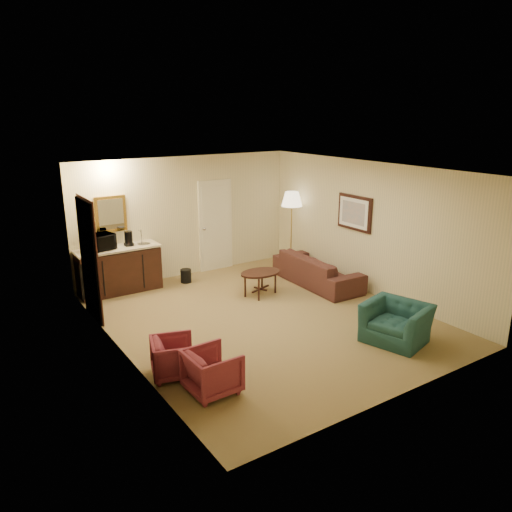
{
  "coord_description": "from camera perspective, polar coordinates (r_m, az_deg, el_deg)",
  "views": [
    {
      "loc": [
        -4.6,
        -6.7,
        3.52
      ],
      "look_at": [
        0.16,
        0.5,
        1.0
      ],
      "focal_mm": 35.0,
      "sensor_mm": 36.0,
      "label": 1
    }
  ],
  "objects": [
    {
      "name": "ground",
      "position": [
        8.85,
        0.91,
        -7.13
      ],
      "size": [
        6.0,
        6.0,
        0.0
      ],
      "primitive_type": "plane",
      "color": "olive",
      "rests_on": "ground"
    },
    {
      "name": "room_walls",
      "position": [
        8.9,
        -2.37,
        4.61
      ],
      "size": [
        5.02,
        6.01,
        2.61
      ],
      "color": "beige",
      "rests_on": "ground"
    },
    {
      "name": "wetbar_cabinet",
      "position": [
        10.33,
        -15.37,
        -1.52
      ],
      "size": [
        1.64,
        0.58,
        0.92
      ],
      "primitive_type": "cube",
      "color": "#321710",
      "rests_on": "ground"
    },
    {
      "name": "sofa",
      "position": [
        10.48,
        7.04,
        -1.03
      ],
      "size": [
        0.71,
        2.17,
        0.84
      ],
      "primitive_type": "imported",
      "rotation": [
        0.0,
        0.0,
        1.53
      ],
      "color": "black",
      "rests_on": "ground"
    },
    {
      "name": "teal_armchair",
      "position": [
        8.18,
        15.79,
        -6.65
      ],
      "size": [
        0.86,
        1.09,
        0.83
      ],
      "primitive_type": "imported",
      "rotation": [
        0.0,
        0.0,
        -1.29
      ],
      "color": "#1D4748",
      "rests_on": "ground"
    },
    {
      "name": "rose_chair_near",
      "position": [
        7.04,
        -9.36,
        -11.15
      ],
      "size": [
        0.7,
        0.72,
        0.6
      ],
      "primitive_type": "imported",
      "rotation": [
        0.0,
        0.0,
        1.27
      ],
      "color": "maroon",
      "rests_on": "ground"
    },
    {
      "name": "rose_chair_far",
      "position": [
        6.59,
        -5.02,
        -12.79
      ],
      "size": [
        0.6,
        0.64,
        0.64
      ],
      "primitive_type": "imported",
      "rotation": [
        0.0,
        0.0,
        1.59
      ],
      "color": "maroon",
      "rests_on": "ground"
    },
    {
      "name": "coffee_table",
      "position": [
        9.85,
        0.51,
        -3.14
      ],
      "size": [
        0.97,
        0.8,
        0.48
      ],
      "primitive_type": "cube",
      "rotation": [
        0.0,
        0.0,
        0.33
      ],
      "color": "black",
      "rests_on": "ground"
    },
    {
      "name": "floor_lamp",
      "position": [
        11.43,
        4.04,
        2.97
      ],
      "size": [
        0.61,
        0.61,
        1.78
      ],
      "primitive_type": "cube",
      "rotation": [
        0.0,
        0.0,
        0.37
      ],
      "color": "#B3923B",
      "rests_on": "ground"
    },
    {
      "name": "waste_bin",
      "position": [
        10.7,
        -8.02,
        -2.26
      ],
      "size": [
        0.28,
        0.28,
        0.28
      ],
      "primitive_type": "cylinder",
      "rotation": [
        0.0,
        0.0,
        -0.27
      ],
      "color": "black",
      "rests_on": "ground"
    },
    {
      "name": "microwave",
      "position": [
        10.07,
        -17.55,
        1.69
      ],
      "size": [
        0.62,
        0.44,
        0.38
      ],
      "primitive_type": "imported",
      "rotation": [
        0.0,
        0.0,
        0.26
      ],
      "color": "black",
      "rests_on": "wetbar_cabinet"
    },
    {
      "name": "coffee_maker",
      "position": [
        10.24,
        -14.37,
        1.95
      ],
      "size": [
        0.18,
        0.18,
        0.3
      ],
      "primitive_type": "cylinder",
      "rotation": [
        0.0,
        0.0,
        0.13
      ],
      "color": "black",
      "rests_on": "wetbar_cabinet"
    }
  ]
}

